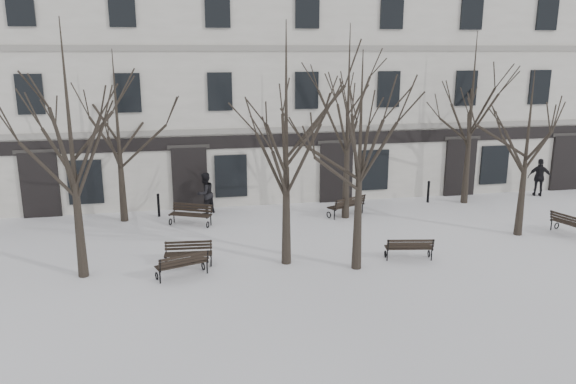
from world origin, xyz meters
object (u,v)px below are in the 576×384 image
object	(u,v)px
bench_3	(191,214)
bench_4	(347,205)
tree_1	(286,117)
bench_5	(572,224)
bench_0	(188,253)
bench_1	(183,264)
tree_0	(69,121)
bench_2	(409,247)
tree_3	(528,134)
tree_2	(360,136)

from	to	relation	value
bench_3	bench_4	world-z (taller)	bench_4
tree_1	bench_5	bearing A→B (deg)	3.70
bench_0	bench_1	bearing A→B (deg)	-96.67
tree_0	bench_2	xyz separation A→B (m)	(11.08, -0.63, -4.67)
bench_0	bench_4	world-z (taller)	bench_4
bench_0	bench_1	distance (m)	1.09
bench_3	bench_5	xyz separation A→B (m)	(14.89, -4.36, -0.01)
tree_1	bench_5	xyz separation A→B (m)	(11.76, 0.76, -4.62)
bench_1	bench_5	bearing A→B (deg)	165.10
tree_1	bench_4	bearing A→B (deg)	53.75
tree_3	bench_1	size ratio (longest dim) A/B	3.64
tree_0	tree_2	distance (m)	9.09
tree_3	bench_5	xyz separation A→B (m)	(2.02, -0.51, -3.59)
tree_0	tree_1	xyz separation A→B (m)	(6.76, -0.13, -0.03)
tree_1	bench_4	world-z (taller)	tree_1
bench_1	bench_0	bearing A→B (deg)	-121.08
tree_3	bench_0	bearing A→B (deg)	-176.58
tree_0	bench_3	bearing A→B (deg)	53.97
bench_1	bench_4	size ratio (longest dim) A/B	0.95
bench_4	bench_5	bearing A→B (deg)	124.94
tree_0	tree_1	size ratio (longest dim) A/B	1.01
tree_2	tree_0	bearing A→B (deg)	173.37
tree_2	bench_4	xyz separation A→B (m)	(1.50, 6.03, -4.03)
tree_0	bench_1	world-z (taller)	tree_0
bench_2	bench_3	size ratio (longest dim) A/B	0.93
bench_0	bench_3	size ratio (longest dim) A/B	0.89
bench_1	bench_4	world-z (taller)	bench_4
bench_0	tree_0	bearing A→B (deg)	-169.56
tree_1	bench_1	size ratio (longest dim) A/B	4.55
tree_1	bench_1	xyz separation A→B (m)	(-3.56, -0.59, -4.63)
tree_3	bench_3	xyz separation A→B (m)	(-12.87, 3.85, -3.58)
tree_3	bench_5	distance (m)	4.15
tree_1	tree_3	xyz separation A→B (m)	(9.74, 1.27, -1.03)
bench_2	bench_3	distance (m)	9.33
tree_1	tree_2	bearing A→B (deg)	-22.22
bench_1	tree_3	bearing A→B (deg)	168.01
bench_2	bench_3	world-z (taller)	bench_3
tree_3	bench_2	xyz separation A→B (m)	(-5.42, -1.77, -3.61)
tree_0	tree_2	xyz separation A→B (m)	(9.01, -1.05, -0.60)
tree_2	bench_1	world-z (taller)	tree_2
bench_2	tree_2	bearing A→B (deg)	21.15
tree_1	bench_4	xyz separation A→B (m)	(3.75, 5.11, -4.60)
bench_2	bench_4	xyz separation A→B (m)	(-0.57, 5.62, 0.04)
tree_0	bench_4	world-z (taller)	tree_0
bench_2	tree_1	bearing A→B (deg)	3.15
tree_2	bench_5	distance (m)	10.47
bench_5	bench_0	bearing A→B (deg)	74.38
tree_2	bench_1	bearing A→B (deg)	176.73
tree_3	bench_1	distance (m)	13.90
tree_3	tree_2	bearing A→B (deg)	-163.73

